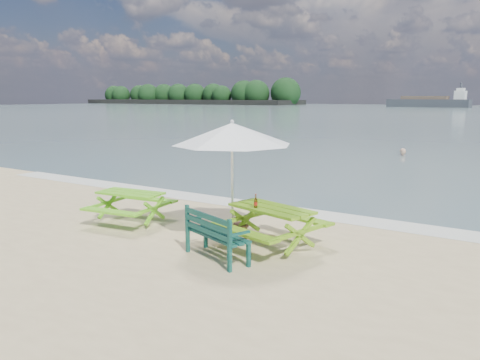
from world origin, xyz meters
The scene contains 9 objects.
foam_strip centered at (0.00, 4.60, 0.01)m, with size 22.00×0.90×0.01m, color silver.
island_headland centered at (-110.00, 140.00, 3.26)m, with size 90.00×22.00×7.60m.
picnic_table_left centered at (-2.51, 1.62, 0.35)m, with size 1.71×1.86×0.73m.
picnic_table_right centered at (1.12, 1.76, 0.38)m, with size 2.09×2.22×0.80m.
park_bench centered at (0.62, 0.64, 0.27)m, with size 1.49×0.92×0.87m.
side_table centered at (0.20, 1.79, 0.16)m, with size 0.63×0.63×0.31m.
patio_umbrella centered at (0.20, 1.79, 2.17)m, with size 3.16×3.16×2.39m.
beer_bottle centered at (0.88, 1.56, 0.89)m, with size 0.07×0.07×0.27m.
swimmer centered at (-0.18, 18.05, -0.50)m, with size 0.69×0.52×1.70m.
Camera 1 is at (5.26, -6.00, 2.90)m, focal length 35.00 mm.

